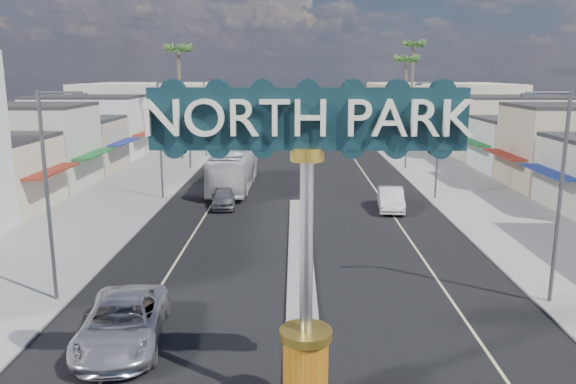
{
  "coord_description": "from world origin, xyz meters",
  "views": [
    {
      "loc": [
        -0.34,
        -12.61,
        9.7
      ],
      "look_at": [
        -0.62,
        12.31,
        4.36
      ],
      "focal_mm": 35.0,
      "sensor_mm": 36.0,
      "label": 1
    }
  ],
  "objects_px": {
    "traffic_signal_left": "(207,127)",
    "palm_right_mid": "(406,64)",
    "palm_right_far": "(414,51)",
    "city_bus": "(234,168)",
    "streetlight_l_far": "(206,113)",
    "streetlight_l_mid": "(162,134)",
    "streetlight_r_mid": "(436,134)",
    "streetlight_l_near": "(50,186)",
    "car_parked_left": "(224,198)",
    "gateway_sign": "(307,216)",
    "streetlight_r_far": "(389,113)",
    "suv_left": "(123,322)",
    "traffic_signal_right": "(389,127)",
    "car_parked_right": "(391,199)",
    "palm_left_far": "(178,55)",
    "streetlight_r_near": "(557,188)"
  },
  "relations": [
    {
      "from": "city_bus",
      "to": "palm_left_far",
      "type": "bearing_deg",
      "value": 117.03
    },
    {
      "from": "traffic_signal_left",
      "to": "streetlight_r_far",
      "type": "relative_size",
      "value": 0.67
    },
    {
      "from": "palm_right_far",
      "to": "car_parked_left",
      "type": "xyz_separation_m",
      "value": [
        -20.5,
        -34.75,
        -11.67
      ]
    },
    {
      "from": "streetlight_l_near",
      "to": "palm_right_mid",
      "type": "bearing_deg",
      "value": 63.01
    },
    {
      "from": "traffic_signal_right",
      "to": "car_parked_left",
      "type": "distance_m",
      "value": 22.55
    },
    {
      "from": "streetlight_r_far",
      "to": "city_bus",
      "type": "height_order",
      "value": "streetlight_r_far"
    },
    {
      "from": "palm_right_far",
      "to": "city_bus",
      "type": "height_order",
      "value": "palm_right_far"
    },
    {
      "from": "streetlight_l_far",
      "to": "streetlight_r_near",
      "type": "relative_size",
      "value": 1.0
    },
    {
      "from": "car_parked_left",
      "to": "car_parked_right",
      "type": "bearing_deg",
      "value": -8.76
    },
    {
      "from": "streetlight_r_near",
      "to": "palm_left_far",
      "type": "relative_size",
      "value": 0.69
    },
    {
      "from": "traffic_signal_right",
      "to": "streetlight_l_mid",
      "type": "xyz_separation_m",
      "value": [
        -19.62,
        -13.99,
        0.79
      ]
    },
    {
      "from": "streetlight_l_mid",
      "to": "car_parked_right",
      "type": "distance_m",
      "value": 17.87
    },
    {
      "from": "streetlight_r_mid",
      "to": "palm_right_mid",
      "type": "height_order",
      "value": "palm_right_mid"
    },
    {
      "from": "palm_right_far",
      "to": "streetlight_l_near",
      "type": "bearing_deg",
      "value": -116.06
    },
    {
      "from": "gateway_sign",
      "to": "palm_left_far",
      "type": "xyz_separation_m",
      "value": [
        -13.0,
        48.02,
        5.57
      ]
    },
    {
      "from": "suv_left",
      "to": "car_parked_right",
      "type": "height_order",
      "value": "suv_left"
    },
    {
      "from": "traffic_signal_left",
      "to": "streetlight_r_mid",
      "type": "relative_size",
      "value": 0.67
    },
    {
      "from": "traffic_signal_left",
      "to": "suv_left",
      "type": "bearing_deg",
      "value": -85.99
    },
    {
      "from": "traffic_signal_left",
      "to": "suv_left",
      "type": "height_order",
      "value": "traffic_signal_left"
    },
    {
      "from": "gateway_sign",
      "to": "palm_right_far",
      "type": "distance_m",
      "value": 62.2
    },
    {
      "from": "palm_right_mid",
      "to": "streetlight_l_near",
      "type": "bearing_deg",
      "value": -116.99
    },
    {
      "from": "streetlight_l_near",
      "to": "car_parked_left",
      "type": "distance_m",
      "value": 18.46
    },
    {
      "from": "streetlight_l_near",
      "to": "palm_right_far",
      "type": "distance_m",
      "value": 58.35
    },
    {
      "from": "traffic_signal_left",
      "to": "palm_left_far",
      "type": "bearing_deg",
      "value": 122.43
    },
    {
      "from": "streetlight_l_near",
      "to": "streetlight_r_far",
      "type": "distance_m",
      "value": 46.9
    },
    {
      "from": "streetlight_r_mid",
      "to": "city_bus",
      "type": "relative_size",
      "value": 0.72
    },
    {
      "from": "streetlight_r_mid",
      "to": "suv_left",
      "type": "xyz_separation_m",
      "value": [
        -16.97,
        -23.84,
        -4.22
      ]
    },
    {
      "from": "streetlight_r_near",
      "to": "traffic_signal_right",
      "type": "bearing_deg",
      "value": 92.1
    },
    {
      "from": "streetlight_l_mid",
      "to": "city_bus",
      "type": "bearing_deg",
      "value": 41.32
    },
    {
      "from": "traffic_signal_left",
      "to": "palm_right_mid",
      "type": "xyz_separation_m",
      "value": [
        22.18,
        12.01,
        6.33
      ]
    },
    {
      "from": "gateway_sign",
      "to": "palm_right_far",
      "type": "relative_size",
      "value": 0.65
    },
    {
      "from": "traffic_signal_right",
      "to": "suv_left",
      "type": "relative_size",
      "value": 0.99
    },
    {
      "from": "streetlight_r_mid",
      "to": "gateway_sign",
      "type": "bearing_deg",
      "value": -110.42
    },
    {
      "from": "palm_right_mid",
      "to": "car_parked_left",
      "type": "distance_m",
      "value": 35.59
    },
    {
      "from": "city_bus",
      "to": "car_parked_left",
      "type": "bearing_deg",
      "value": -89.13
    },
    {
      "from": "gateway_sign",
      "to": "streetlight_r_far",
      "type": "height_order",
      "value": "gateway_sign"
    },
    {
      "from": "streetlight_l_far",
      "to": "streetlight_l_mid",
      "type": "bearing_deg",
      "value": -90.0
    },
    {
      "from": "streetlight_l_far",
      "to": "streetlight_r_mid",
      "type": "relative_size",
      "value": 1.0
    },
    {
      "from": "gateway_sign",
      "to": "streetlight_l_mid",
      "type": "height_order",
      "value": "gateway_sign"
    },
    {
      "from": "city_bus",
      "to": "traffic_signal_right",
      "type": "bearing_deg",
      "value": 34.56
    },
    {
      "from": "suv_left",
      "to": "city_bus",
      "type": "bearing_deg",
      "value": 81.4
    },
    {
      "from": "streetlight_l_near",
      "to": "suv_left",
      "type": "height_order",
      "value": "streetlight_l_near"
    },
    {
      "from": "car_parked_right",
      "to": "gateway_sign",
      "type": "bearing_deg",
      "value": -99.51
    },
    {
      "from": "palm_left_far",
      "to": "palm_right_far",
      "type": "xyz_separation_m",
      "value": [
        28.0,
        12.0,
        0.89
      ]
    },
    {
      "from": "streetlight_r_far",
      "to": "palm_right_mid",
      "type": "xyz_separation_m",
      "value": [
        2.57,
        4.0,
        5.54
      ]
    },
    {
      "from": "car_parked_left",
      "to": "streetlight_l_near",
      "type": "bearing_deg",
      "value": -111.58
    },
    {
      "from": "streetlight_l_far",
      "to": "car_parked_left",
      "type": "height_order",
      "value": "streetlight_l_far"
    },
    {
      "from": "streetlight_l_near",
      "to": "car_parked_right",
      "type": "distance_m",
      "value": 24.14
    },
    {
      "from": "traffic_signal_left",
      "to": "car_parked_right",
      "type": "xyz_separation_m",
      "value": [
        15.76,
        -17.41,
        -3.48
      ]
    },
    {
      "from": "traffic_signal_right",
      "to": "streetlight_l_near",
      "type": "height_order",
      "value": "streetlight_l_near"
    }
  ]
}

